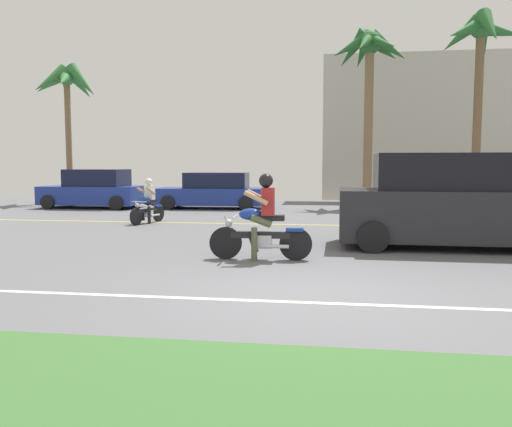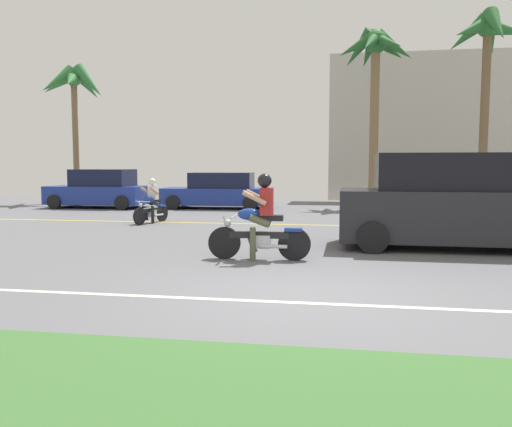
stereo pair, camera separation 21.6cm
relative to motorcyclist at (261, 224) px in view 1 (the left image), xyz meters
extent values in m
cube|color=slate|center=(0.99, 0.49, -0.70)|extent=(56.00, 30.00, 0.04)
cube|color=silver|center=(0.99, -2.94, -0.67)|extent=(50.40, 0.12, 0.01)
cube|color=yellow|center=(0.99, 5.73, -0.67)|extent=(50.40, 0.12, 0.01)
cylinder|color=black|center=(-0.67, -0.02, -0.38)|extent=(0.61, 0.11, 0.61)
cylinder|color=black|center=(0.64, 0.03, -0.38)|extent=(0.61, 0.11, 0.61)
cylinder|color=#B7BAC1|center=(-0.57, -0.02, -0.13)|extent=(0.27, 0.06, 0.53)
cube|color=black|center=(-0.02, 0.00, -0.21)|extent=(1.10, 0.14, 0.12)
cube|color=#B7BAC1|center=(0.03, 0.01, -0.33)|extent=(0.33, 0.21, 0.24)
ellipsoid|color=navy|center=(-0.20, 0.00, 0.17)|extent=(0.44, 0.24, 0.22)
cube|color=black|center=(0.18, 0.01, 0.11)|extent=(0.49, 0.24, 0.10)
cube|color=navy|center=(0.62, 0.03, -0.10)|extent=(0.33, 0.17, 0.06)
cylinder|color=#B7BAC1|center=(-0.49, -0.01, 0.12)|extent=(0.06, 0.63, 0.04)
sphere|color=#B7BAC1|center=(-0.61, -0.02, 0.00)|extent=(0.14, 0.14, 0.14)
cylinder|color=#B7BAC1|center=(0.27, -0.11, -0.41)|extent=(0.51, 0.09, 0.07)
cube|color=maroon|center=(0.12, 0.01, 0.41)|extent=(0.23, 0.33, 0.50)
sphere|color=black|center=(0.08, 0.01, 0.79)|extent=(0.26, 0.26, 0.26)
cylinder|color=#51563D|center=(0.00, 0.10, 0.06)|extent=(0.41, 0.15, 0.25)
cylinder|color=#51563D|center=(0.01, -0.10, 0.06)|extent=(0.41, 0.15, 0.25)
cylinder|color=#51563D|center=(-0.11, -0.14, -0.37)|extent=(0.11, 0.11, 0.62)
cylinder|color=#51563D|center=(-0.16, 0.12, -0.41)|extent=(0.21, 0.12, 0.34)
cylinder|color=tan|center=(-0.08, 0.20, 0.49)|extent=(0.46, 0.11, 0.29)
cylinder|color=tan|center=(-0.07, -0.20, 0.49)|extent=(0.46, 0.11, 0.29)
cube|color=#232328|center=(3.82, 1.97, 0.03)|extent=(4.74, 1.90, 1.06)
cube|color=black|center=(3.91, 1.97, 0.94)|extent=(3.41, 1.62, 0.77)
cylinder|color=black|center=(2.13, 2.92, -0.36)|extent=(0.64, 0.23, 0.64)
cylinder|color=black|center=(2.11, 1.06, -0.36)|extent=(0.64, 0.23, 0.64)
cube|color=navy|center=(-8.37, 10.52, -0.16)|extent=(3.97, 1.83, 0.73)
cube|color=black|center=(-8.14, 10.52, 0.55)|extent=(2.30, 1.57, 0.68)
cylinder|color=black|center=(-6.94, 11.42, -0.40)|extent=(0.56, 0.18, 0.56)
cylinder|color=black|center=(-9.79, 11.43, -0.40)|extent=(0.56, 0.18, 0.56)
cylinder|color=black|center=(-6.95, 9.61, -0.40)|extent=(0.56, 0.18, 0.56)
cylinder|color=black|center=(-9.80, 9.62, -0.40)|extent=(0.56, 0.18, 0.56)
cube|color=navy|center=(-3.54, 10.95, -0.19)|extent=(4.29, 1.80, 0.67)
cube|color=black|center=(-3.29, 10.96, 0.45)|extent=(2.50, 1.51, 0.62)
cylinder|color=black|center=(-2.04, 11.83, -0.40)|extent=(0.57, 0.20, 0.56)
cylinder|color=black|center=(-5.09, 11.74, -0.40)|extent=(0.57, 0.20, 0.56)
cylinder|color=black|center=(-1.99, 10.16, -0.40)|extent=(0.57, 0.20, 0.56)
cylinder|color=black|center=(-5.04, 10.06, -0.40)|extent=(0.57, 0.20, 0.56)
cylinder|color=brown|center=(6.97, 12.57, 2.88)|extent=(0.34, 0.34, 7.12)
sphere|color=#28662D|center=(6.97, 12.57, 6.44)|extent=(0.87, 0.87, 0.87)
cone|color=#28662D|center=(7.76, 12.62, 6.24)|extent=(1.88, 0.76, 0.94)
cone|color=#28662D|center=(7.27, 13.30, 6.24)|extent=(1.21, 1.77, 1.72)
cone|color=#28662D|center=(6.33, 13.03, 6.24)|extent=(1.83, 1.58, 1.50)
cone|color=#28662D|center=(6.31, 12.14, 6.24)|extent=(1.91, 1.54, 1.21)
cone|color=#28662D|center=(7.09, 11.78, 6.24)|extent=(0.88, 1.78, 1.67)
cylinder|color=brown|center=(-10.71, 13.16, 2.16)|extent=(0.27, 0.27, 5.68)
sphere|color=#337538|center=(-10.71, 13.16, 5.00)|extent=(0.71, 0.71, 0.71)
cone|color=#337538|center=(-9.94, 13.13, 4.81)|extent=(1.63, 0.68, 1.68)
cone|color=#337538|center=(-10.45, 13.88, 4.81)|extent=(1.15, 1.82, 1.55)
cone|color=#337538|center=(-11.09, 13.82, 4.81)|extent=(1.41, 1.84, 1.46)
cone|color=#337538|center=(-11.48, 13.20, 4.81)|extent=(1.83, 0.72, 1.34)
cone|color=#337538|center=(-11.17, 12.54, 4.81)|extent=(1.54, 1.76, 1.51)
cone|color=#337538|center=(-10.45, 12.43, 4.81)|extent=(1.18, 1.92, 1.16)
cylinder|color=brown|center=(2.76, 13.18, 2.73)|extent=(0.37, 0.37, 6.81)
sphere|color=#235B28|center=(2.76, 13.18, 6.13)|extent=(0.97, 0.97, 0.97)
cone|color=#235B28|center=(3.52, 13.32, 5.94)|extent=(1.88, 0.94, 1.46)
cone|color=#235B28|center=(3.34, 13.70, 5.94)|extent=(1.78, 1.70, 1.19)
cone|color=#235B28|center=(2.52, 13.92, 5.94)|extent=(1.12, 1.82, 1.62)
cone|color=#235B28|center=(2.08, 13.57, 5.94)|extent=(1.71, 1.35, 1.71)
cone|color=#235B28|center=(2.01, 12.97, 5.94)|extent=(1.92, 1.09, 1.37)
cone|color=#235B28|center=(2.51, 12.44, 5.94)|extent=(1.17, 1.94, 1.28)
cone|color=#235B28|center=(3.19, 12.53, 5.94)|extent=(1.54, 1.88, 1.15)
cylinder|color=black|center=(-4.36, 4.96, -0.42)|extent=(0.22, 0.51, 0.51)
cylinder|color=black|center=(-4.04, 6.02, -0.42)|extent=(0.22, 0.51, 0.51)
cylinder|color=#B7BAC1|center=(-4.33, 5.04, -0.21)|extent=(0.11, 0.23, 0.44)
cube|color=black|center=(-4.20, 5.49, -0.29)|extent=(0.34, 0.91, 0.10)
cube|color=#B7BAC1|center=(-4.19, 5.53, -0.39)|extent=(0.24, 0.31, 0.20)
ellipsoid|color=navy|center=(-4.24, 5.34, 0.04)|extent=(0.37, 0.20, 0.19)
cube|color=black|center=(-4.15, 5.65, -0.01)|extent=(0.29, 0.44, 0.08)
cube|color=navy|center=(-4.05, 6.00, -0.19)|extent=(0.21, 0.30, 0.05)
cylinder|color=#B7BAC1|center=(-4.31, 5.11, 0.00)|extent=(0.51, 0.18, 0.03)
sphere|color=#B7BAC1|center=(-4.34, 5.01, -0.10)|extent=(0.12, 0.12, 0.12)
cylinder|color=#B7BAC1|center=(-4.03, 5.69, -0.45)|extent=(0.18, 0.42, 0.06)
cube|color=white|center=(-4.17, 5.60, 0.24)|extent=(0.31, 0.26, 0.43)
sphere|color=silver|center=(-4.18, 5.57, 0.56)|extent=(0.22, 0.22, 0.22)
cylinder|color=black|center=(-4.28, 5.53, -0.06)|extent=(0.20, 0.36, 0.21)
cylinder|color=black|center=(-4.11, 5.48, -0.06)|extent=(0.20, 0.36, 0.21)
cylinder|color=black|center=(-4.11, 5.37, -0.42)|extent=(0.12, 0.12, 0.52)
cylinder|color=black|center=(-4.33, 5.40, -0.45)|extent=(0.14, 0.19, 0.29)
cylinder|color=tan|center=(-4.38, 5.49, 0.30)|extent=(0.18, 0.39, 0.24)
cylinder|color=tan|center=(-4.05, 5.39, 0.30)|extent=(0.18, 0.39, 0.24)
cube|color=#BCB7AD|center=(8.84, 18.49, 2.86)|extent=(16.10, 4.00, 7.07)
camera|label=1|loc=(1.29, -9.54, 1.10)|focal=36.74mm
camera|label=2|loc=(1.50, -9.51, 1.10)|focal=36.74mm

